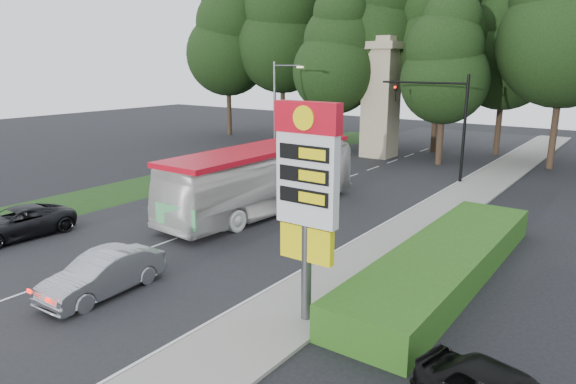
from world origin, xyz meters
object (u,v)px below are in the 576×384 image
Objects in this scene: traffic_signal_mast at (446,113)px; monument at (381,97)px; sedan_silver at (103,274)px; suv_charcoal at (16,223)px; streetlight_signs at (277,109)px; transit_bus at (263,180)px; gas_station_pylon at (307,184)px.

monument is at bearing 142.00° from traffic_signal_mast.
sedan_silver is 8.57m from suv_charcoal.
streetlight_signs is 21.58m from suv_charcoal.
streetlight_signs reaches higher than suv_charcoal.
suv_charcoal is at bearing -119.60° from transit_bus.
monument is 29.85m from suv_charcoal.
suv_charcoal is (-4.14, -29.23, -4.40)m from monument.
gas_station_pylon is 12.67m from transit_bus.
streetlight_signs is at bearing 109.09° from sedan_silver.
monument is 31.13m from sedan_silver.
traffic_signal_mast is 1.59× the size of sedan_silver.
gas_station_pylon is at bearing -51.04° from streetlight_signs.
suv_charcoal is (-8.47, 1.29, -0.04)m from sedan_silver.
streetlight_signs is (-12.67, -1.99, -0.23)m from traffic_signal_mast.
monument reaches higher than streetlight_signs.
sedan_silver is 0.90× the size of suv_charcoal.
streetlight_signs is 24.66m from sedan_silver.
streetlight_signs is 0.80× the size of monument.
transit_bus is at bearing -111.45° from traffic_signal_mast.
streetlight_signs is 13.73m from transit_bus.
monument is (4.99, 7.99, 0.67)m from streetlight_signs.
monument is at bearing 58.03° from streetlight_signs.
gas_station_pylon is 0.68× the size of monument.
traffic_signal_mast reaches higher than suv_charcoal.
streetlight_signs reaches higher than traffic_signal_mast.
traffic_signal_mast is at bearing 8.92° from streetlight_signs.
traffic_signal_mast is at bearing 99.09° from gas_station_pylon.
streetlight_signs is at bearing -171.08° from traffic_signal_mast.
monument reaches higher than gas_station_pylon.
suv_charcoal is (-15.34, -1.22, -3.75)m from gas_station_pylon.
monument is at bearing 94.70° from sedan_silver.
suv_charcoal is (-11.82, -23.23, -3.97)m from traffic_signal_mast.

